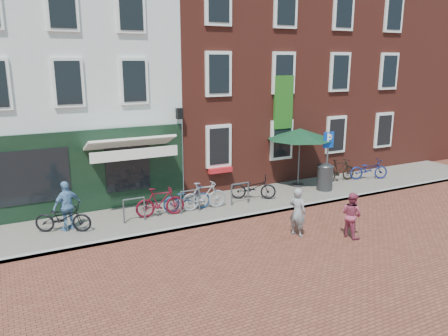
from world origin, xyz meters
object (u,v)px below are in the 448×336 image
bicycle_0 (63,218)px  woman (298,212)px  bicycle_3 (204,196)px  bicycle_6 (369,169)px  litter_bin (325,175)px  cafe_person (67,206)px  bicycle_4 (253,187)px  parasol (300,132)px  bicycle_5 (339,170)px  parking_sign (328,150)px  bicycle_2 (187,198)px  boy (351,215)px  bicycle_1 (160,202)px

bicycle_0 → woman: bearing=-91.7°
bicycle_3 → bicycle_6: bearing=-84.6°
woman → bicycle_3: bearing=3.9°
litter_bin → cafe_person: bearing=178.8°
woman → bicycle_4: woman is taller
parasol → bicycle_5: bearing=-6.6°
bicycle_0 → bicycle_6: bearing=-62.7°
cafe_person → bicycle_4: bearing=158.1°
bicycle_6 → parking_sign: bearing=119.9°
bicycle_2 → bicycle_6: size_ratio=1.00×
parasol → bicycle_6: 3.99m
boy → bicycle_4: size_ratio=0.82×
boy → cafe_person: bearing=51.8°
bicycle_4 → bicycle_6: 6.11m
bicycle_5 → boy: bearing=142.9°
bicycle_0 → bicycle_1: bearing=-64.5°
bicycle_2 → bicycle_3: bearing=-100.8°
woman → bicycle_2: (-2.24, 3.49, -0.21)m
bicycle_2 → parking_sign: bearing=-88.2°
bicycle_2 → bicycle_4: same height
cafe_person → woman: bearing=128.5°
litter_bin → bicycle_1: 7.08m
bicycle_1 → parasol: bearing=-75.0°
boy → bicycle_4: 4.48m
parasol → bicycle_3: bearing=-169.4°
boy → bicycle_4: boy is taller
bicycle_1 → bicycle_5: bearing=-78.4°
bicycle_0 → bicycle_4: size_ratio=1.00×
litter_bin → bicycle_4: (-3.25, 0.30, -0.16)m
parking_sign → bicycle_1: (-7.11, 0.15, -1.16)m
litter_bin → boy: (-2.39, -4.10, -0.01)m
parking_sign → parasol: (-0.65, 1.03, 0.66)m
litter_bin → woman: woman is taller
woman → bicycle_4: size_ratio=0.88×
bicycle_3 → parking_sign: bearing=-88.3°
bicycle_5 → bicycle_1: bearing=95.5°
bicycle_2 → bicycle_3: (0.59, -0.16, 0.05)m
boy → woman: bearing=50.2°
woman → boy: size_ratio=1.08×
litter_bin → bicycle_3: (-5.44, 0.07, -0.11)m
litter_bin → cafe_person: cafe_person is taller
bicycle_0 → bicycle_1: (3.16, -0.03, 0.05)m
bicycle_3 → bicycle_4: size_ratio=0.97×
boy → bicycle_5: size_ratio=0.84×
woman → bicycle_6: (6.66, 3.68, -0.21)m
cafe_person → bicycle_1: 3.01m
bicycle_1 → bicycle_5: same height
cafe_person → parking_sign: bearing=155.9°
parasol → bicycle_4: parasol is taller
parking_sign → bicycle_3: 5.60m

